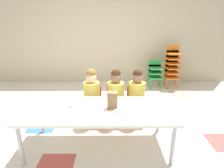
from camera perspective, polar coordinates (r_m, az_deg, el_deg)
The scene contains 13 objects.
ground_plane at distance 3.22m, azimuth -4.12°, elevation -12.41°, with size 6.65×4.84×0.02m.
back_wall at distance 5.19m, azimuth -2.74°, elevation 15.13°, with size 6.65×0.10×2.67m, color beige.
craft_table at distance 2.50m, azimuth -4.09°, elevation -8.20°, with size 1.91×0.82×0.56m.
seated_child_near_camera at distance 3.08m, azimuth -6.03°, elevation -2.25°, with size 0.32×0.31×0.92m.
seated_child_middle_seat at distance 3.07m, azimuth 1.11°, elevation -2.24°, with size 0.34×0.34×0.92m.
seated_child_far_right at distance 3.09m, azimuth 7.33°, elevation -2.22°, with size 0.33×0.33×0.92m.
kid_chair_green_stack at distance 4.97m, azimuth 12.63°, elevation 3.54°, with size 0.32×0.30×0.68m.
kid_chair_orange_stack at distance 5.04m, azimuth 17.47°, elevation 5.47°, with size 0.32×0.30×1.04m.
paper_bag_brown at distance 2.45m, azimuth 0.12°, elevation -4.82°, with size 0.13×0.09×0.22m, color #9E754C.
paper_plate_near_edge at distance 2.59m, azimuth -11.54°, elevation -6.41°, with size 0.18×0.18×0.01m, color white.
paper_plate_center_table at distance 2.44m, azimuth -15.79°, elevation -8.36°, with size 0.18×0.18×0.01m, color white.
donut_powdered_on_plate at distance 2.58m, azimuth -11.57°, elevation -5.98°, with size 0.12×0.12×0.03m, color white.
donut_powdered_loose at distance 2.37m, azimuth 1.82°, elevation -8.12°, with size 0.12×0.12×0.03m, color white.
Camera 1 is at (0.21, -2.75, 1.64)m, focal length 30.95 mm.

